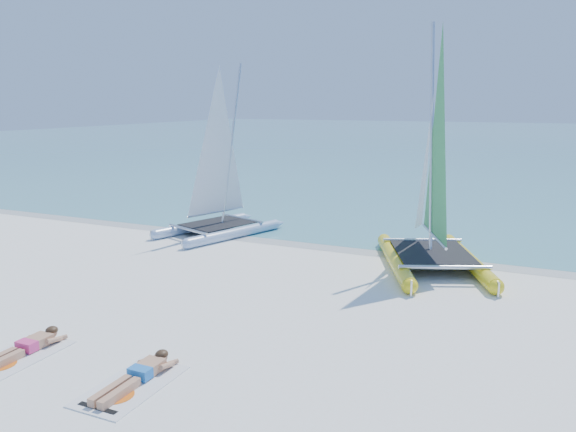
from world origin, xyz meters
name	(u,v)px	position (x,y,z in m)	size (l,w,h in m)	color
ground	(238,299)	(0.00, 0.00, 0.00)	(140.00, 140.00, 0.00)	white
sea	(489,138)	(0.00, 63.00, 0.01)	(140.00, 115.00, 0.01)	#6DB6B5
wet_sand_strip	(323,244)	(0.00, 5.50, 0.00)	(140.00, 1.40, 0.01)	beige
catamaran_blue	(219,183)	(-3.78, 5.45, 1.78)	(3.41, 4.80, 5.95)	#A5BFD9
catamaran_yellow	(432,187)	(3.41, 4.89, 2.16)	(4.14, 5.56, 6.85)	yellow
towel_a	(17,357)	(-2.10, -4.26, 0.01)	(1.00, 1.85, 0.02)	white
sunbather_a	(25,347)	(-2.10, -4.07, 0.12)	(0.37, 1.73, 0.26)	tan
towel_b	(131,386)	(0.44, -4.25, 0.01)	(1.00, 1.85, 0.02)	white
sunbather_b	(139,374)	(0.44, -4.06, 0.12)	(0.37, 1.73, 0.26)	tan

